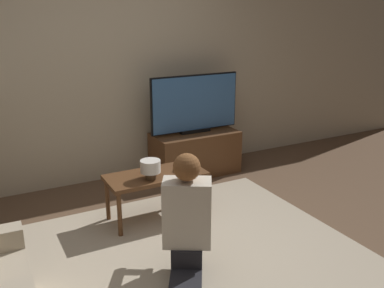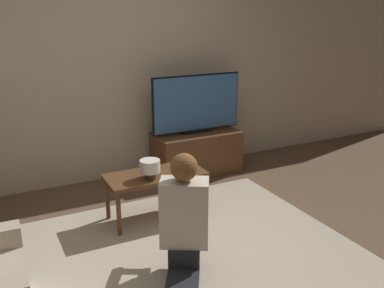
% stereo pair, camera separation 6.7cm
% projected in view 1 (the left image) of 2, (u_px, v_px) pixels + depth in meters
% --- Properties ---
extents(ground_plane, '(10.00, 10.00, 0.00)m').
position_uv_depth(ground_plane, '(187.00, 256.00, 3.41)').
color(ground_plane, brown).
extents(wall_back, '(10.00, 0.06, 2.60)m').
position_uv_depth(wall_back, '(105.00, 65.00, 4.64)').
color(wall_back, beige).
rests_on(wall_back, ground_plane).
extents(rug, '(2.70, 2.25, 0.02)m').
position_uv_depth(rug, '(187.00, 255.00, 3.41)').
color(rug, '#BCAD93').
rests_on(rug, ground_plane).
extents(tv_stand, '(1.00, 0.49, 0.51)m').
position_uv_depth(tv_stand, '(195.00, 153.00, 5.07)').
color(tv_stand, brown).
rests_on(tv_stand, ground_plane).
extents(tv, '(1.09, 0.08, 0.68)m').
position_uv_depth(tv, '(195.00, 104.00, 4.90)').
color(tv, black).
rests_on(tv, tv_stand).
extents(coffee_table, '(0.91, 0.42, 0.45)m').
position_uv_depth(coffee_table, '(156.00, 179.00, 3.91)').
color(coffee_table, brown).
rests_on(coffee_table, ground_plane).
extents(person_kneeling, '(0.60, 0.79, 0.94)m').
position_uv_depth(person_kneeling, '(187.00, 217.00, 3.01)').
color(person_kneeling, '#232328').
rests_on(person_kneeling, rug).
extents(table_lamp, '(0.18, 0.18, 0.17)m').
position_uv_depth(table_lamp, '(150.00, 168.00, 3.76)').
color(table_lamp, '#4C3823').
rests_on(table_lamp, coffee_table).
extents(remote, '(0.04, 0.15, 0.02)m').
position_uv_depth(remote, '(178.00, 172.00, 3.90)').
color(remote, black).
rests_on(remote, coffee_table).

